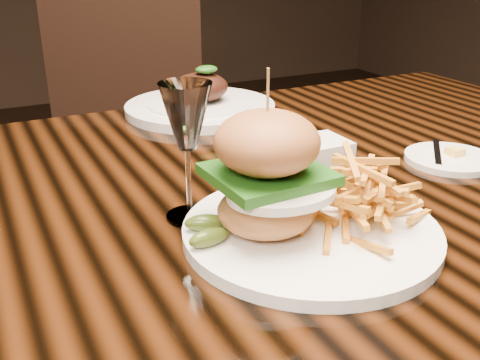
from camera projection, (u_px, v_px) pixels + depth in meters
name	position (u px, v px, depth m)	size (l,w,h in m)	color
dining_table	(228.00, 229.00, 0.84)	(1.60, 0.90, 0.75)	black
burger_plate	(310.00, 196.00, 0.64)	(0.30, 0.30, 0.20)	white
side_saucer	(449.00, 158.00, 0.88)	(0.14, 0.14, 0.02)	white
ramekin	(321.00, 151.00, 0.88)	(0.08, 0.08, 0.04)	white
wine_glass	(186.00, 121.00, 0.66)	(0.06, 0.06, 0.17)	white
far_dish	(200.00, 103.00, 1.14)	(0.30, 0.30, 0.10)	white
chair_far	(131.00, 137.00, 1.67)	(0.57, 0.57, 0.95)	black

